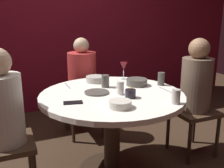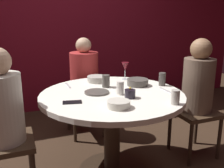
% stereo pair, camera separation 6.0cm
% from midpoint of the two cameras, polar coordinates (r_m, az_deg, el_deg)
% --- Properties ---
extents(back_wall, '(6.00, 0.10, 2.60)m').
position_cam_midpoint_polar(back_wall, '(3.88, -11.80, 13.53)').
color(back_wall, maroon).
rests_on(back_wall, ground).
extents(dining_table, '(1.20, 1.20, 0.75)m').
position_cam_midpoint_polar(dining_table, '(2.22, -0.78, -6.41)').
color(dining_table, silver).
rests_on(dining_table, ground).
extents(seated_diner_left, '(0.40, 0.40, 1.17)m').
position_cam_midpoint_polar(seated_diner_left, '(2.02, -23.85, -5.30)').
color(seated_diner_left, '#3F2D1E').
rests_on(seated_diner_left, ground).
extents(seated_diner_back, '(0.40, 0.40, 1.14)m').
position_cam_midpoint_polar(seated_diner_back, '(2.96, -7.15, 1.69)').
color(seated_diner_back, '#3F2D1E').
rests_on(seated_diner_back, ground).
extents(seated_diner_right, '(0.40, 0.40, 1.17)m').
position_cam_midpoint_polar(seated_diner_right, '(2.62, 17.40, -0.21)').
color(seated_diner_right, '#3F2D1E').
rests_on(seated_diner_right, ground).
extents(candle_holder, '(0.08, 0.08, 0.09)m').
position_cam_midpoint_polar(candle_holder, '(2.04, 3.25, -2.10)').
color(candle_holder, black).
rests_on(candle_holder, dining_table).
extents(wine_glass, '(0.08, 0.08, 0.18)m').
position_cam_midpoint_polar(wine_glass, '(2.59, 1.93, 3.77)').
color(wine_glass, silver).
rests_on(wine_glass, dining_table).
extents(dinner_plate, '(0.21, 0.21, 0.01)m').
position_cam_midpoint_polar(dinner_plate, '(2.17, -4.19, -1.84)').
color(dinner_plate, '#4C4742').
rests_on(dinner_plate, dining_table).
extents(cell_phone, '(0.15, 0.10, 0.01)m').
position_cam_midpoint_polar(cell_phone, '(1.95, -9.46, -4.06)').
color(cell_phone, black).
rests_on(cell_phone, dining_table).
extents(bowl_serving_large, '(0.16, 0.16, 0.05)m').
position_cam_midpoint_polar(bowl_serving_large, '(1.82, 0.86, -4.43)').
color(bowl_serving_large, beige).
rests_on(bowl_serving_large, dining_table).
extents(bowl_salad_center, '(0.18, 0.18, 0.06)m').
position_cam_midpoint_polar(bowl_salad_center, '(2.52, -4.40, 1.07)').
color(bowl_salad_center, '#B2ADA3').
rests_on(bowl_salad_center, dining_table).
extents(bowl_small_white, '(0.19, 0.19, 0.06)m').
position_cam_midpoint_polar(bowl_small_white, '(2.40, 4.77, 0.43)').
color(bowl_small_white, '#4C4742').
rests_on(bowl_small_white, dining_table).
extents(cup_near_candle, '(0.07, 0.07, 0.11)m').
position_cam_midpoint_polar(cup_near_candle, '(2.33, -2.22, 0.63)').
color(cup_near_candle, '#4C4742').
rests_on(cup_near_candle, dining_table).
extents(cup_by_left_diner, '(0.06, 0.06, 0.11)m').
position_cam_midpoint_polar(cup_by_left_diner, '(2.11, 1.03, -0.86)').
color(cup_by_left_diner, silver).
rests_on(cup_by_left_diner, dining_table).
extents(cup_by_right_diner, '(0.06, 0.06, 0.11)m').
position_cam_midpoint_polar(cup_by_right_diner, '(1.94, 13.05, -2.71)').
color(cup_by_right_diner, '#B2ADA3').
rests_on(cup_by_right_diner, dining_table).
extents(cup_center_front, '(0.06, 0.06, 0.12)m').
position_cam_midpoint_polar(cup_center_front, '(2.43, 10.07, 1.12)').
color(cup_center_front, '#4C4742').
rests_on(cup_center_front, dining_table).
extents(fork_near_plate, '(0.02, 0.18, 0.01)m').
position_cam_midpoint_polar(fork_near_plate, '(2.41, -10.54, -0.39)').
color(fork_near_plate, '#B7B7BC').
rests_on(fork_near_plate, dining_table).
extents(knife_near_plate, '(0.02, 0.18, 0.01)m').
position_cam_midpoint_polar(knife_near_plate, '(2.29, 10.88, -1.27)').
color(knife_near_plate, '#B7B7BC').
rests_on(knife_near_plate, dining_table).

